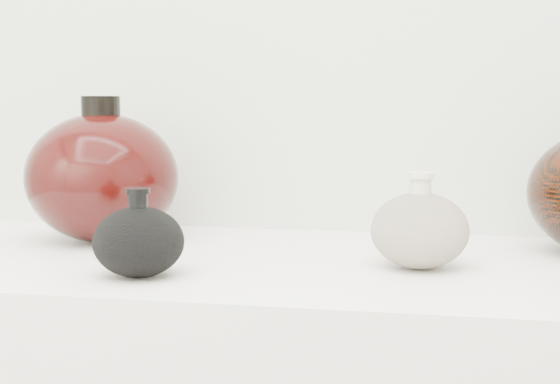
# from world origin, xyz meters

# --- Properties ---
(black_gourd_vase) EXTENTS (0.14, 0.14, 0.11)m
(black_gourd_vase) POSITION_xyz_m (-0.16, 0.81, 0.94)
(black_gourd_vase) COLOR black
(black_gourd_vase) RESTS_ON display_counter
(cream_gourd_vase) EXTENTS (0.16, 0.16, 0.12)m
(cream_gourd_vase) POSITION_xyz_m (0.17, 0.92, 0.95)
(cream_gourd_vase) COLOR #C0AC93
(cream_gourd_vase) RESTS_ON display_counter
(left_round_pot) EXTENTS (0.24, 0.24, 0.22)m
(left_round_pot) POSITION_xyz_m (-0.30, 1.03, 1.00)
(left_round_pot) COLOR black
(left_round_pot) RESTS_ON display_counter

